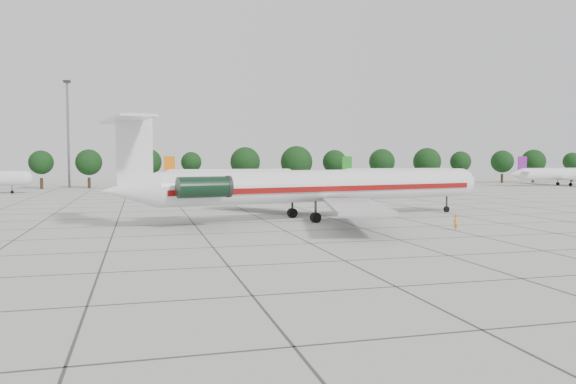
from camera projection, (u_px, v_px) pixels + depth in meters
name	position (u px, v px, depth m)	size (l,w,h in m)	color
ground	(286.00, 231.00, 53.84)	(260.00, 260.00, 0.00)	#A8A8A1
apron_joints	(255.00, 216.00, 68.32)	(170.00, 170.00, 0.02)	#383838
main_airliner	(309.00, 186.00, 63.63)	(46.47, 36.20, 11.00)	silver
ground_crew	(455.00, 222.00, 54.56)	(0.58, 0.38, 1.59)	orange
bg_airliner_c	(229.00, 176.00, 127.55)	(28.24, 27.20, 7.40)	silver
bg_airliner_d	(398.00, 175.00, 137.70)	(28.24, 27.20, 7.40)	silver
bg_airliner_e	(567.00, 174.00, 141.69)	(28.24, 27.20, 7.40)	silver
tree_line	(148.00, 162.00, 132.53)	(249.86, 8.44, 10.22)	#332114
floodlight_mast	(68.00, 127.00, 134.11)	(1.60, 1.60, 25.45)	slate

